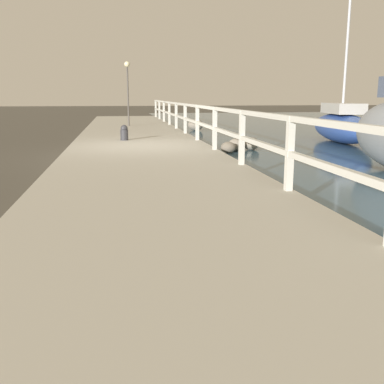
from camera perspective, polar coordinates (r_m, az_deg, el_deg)
ground_plane at (r=12.31m, az=-6.59°, el=4.56°), size 120.00×120.00×0.00m
dock_walkway at (r=12.29m, az=-6.61°, el=5.22°), size 3.79×36.00×0.28m
railing at (r=12.43m, az=1.69°, el=9.33°), size 0.10×32.50×1.06m
boulder_downstream at (r=13.71m, az=7.52°, el=6.09°), size 0.50×0.45×0.37m
boulder_far_strip at (r=13.39m, az=5.66°, el=6.00°), size 0.50×0.45×0.37m
boulder_water_edge at (r=21.06m, az=0.45°, el=8.50°), size 0.71×0.64×0.53m
boulder_upstream at (r=12.88m, az=4.64°, el=5.66°), size 0.43×0.39×0.32m
mooring_bollard at (r=13.81m, az=-8.60°, el=7.46°), size 0.24×0.24×0.46m
dock_lamp at (r=20.42m, az=-8.19°, el=14.00°), size 0.25×0.25×2.78m
sailboat_blue at (r=16.62m, az=18.46°, el=8.04°), size 2.14×5.16×7.32m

